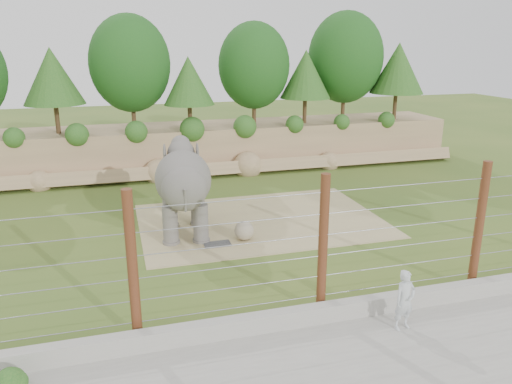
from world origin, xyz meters
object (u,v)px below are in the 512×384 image
object	(u,v)px
zookeeper	(405,300)
stone_ball	(244,231)
barrier_fence	(323,245)
elephant	(184,192)

from	to	relation	value
zookeeper	stone_ball	bearing A→B (deg)	101.21
stone_ball	zookeeper	world-z (taller)	zookeeper
stone_ball	barrier_fence	size ratio (longest dim) A/B	0.04
elephant	stone_ball	xyz separation A→B (m)	(2.05, -1.29, -1.34)
elephant	zookeeper	size ratio (longest dim) A/B	2.60
elephant	zookeeper	xyz separation A→B (m)	(4.51, -8.32, -0.90)
stone_ball	barrier_fence	distance (m)	5.89
stone_ball	zookeeper	bearing A→B (deg)	-70.72
elephant	stone_ball	distance (m)	2.76
elephant	zookeeper	distance (m)	9.50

